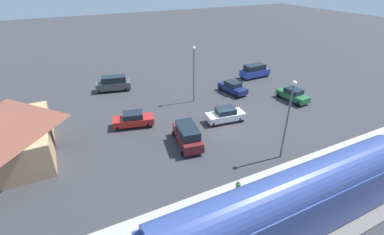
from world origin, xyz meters
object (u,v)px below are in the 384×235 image
at_px(sedan_navy, 233,87).
at_px(suv_blue, 255,71).
at_px(sedan_green, 293,95).
at_px(light_pole_near_platform, 289,112).
at_px(pedestrian_on_platform, 238,188).
at_px(light_pole_lot_center, 194,68).
at_px(suv_charcoal, 114,83).
at_px(sedan_red, 133,119).
at_px(sedan_white, 225,115).
at_px(station_building, 1,135).
at_px(suv_maroon, 188,135).

bearing_deg(sedan_navy, suv_blue, -60.85).
bearing_deg(sedan_green, light_pole_near_platform, 131.25).
bearing_deg(light_pole_near_platform, sedan_green, -48.75).
height_order(pedestrian_on_platform, light_pole_lot_center, light_pole_lot_center).
bearing_deg(sedan_navy, suv_charcoal, 60.73).
relative_size(sedan_red, sedan_white, 1.02).
height_order(station_building, light_pole_near_platform, light_pole_near_platform).
bearing_deg(suv_maroon, light_pole_near_platform, -129.51).
height_order(suv_blue, sedan_white, suv_blue).
bearing_deg(light_pole_lot_center, pedestrian_on_platform, 163.74).
relative_size(station_building, sedan_navy, 2.18).
xyz_separation_m(suv_maroon, suv_blue, (13.08, -18.61, 0.00)).
xyz_separation_m(sedan_navy, sedan_red, (-3.07, 15.58, 0.00)).
bearing_deg(light_pole_near_platform, sedan_red, 42.60).
relative_size(suv_blue, light_pole_lot_center, 0.66).
distance_m(station_building, suv_charcoal, 17.76).
relative_size(station_building, light_pole_near_platform, 1.33).
relative_size(station_building, suv_blue, 2.10).
distance_m(suv_charcoal, light_pole_near_platform, 26.25).
xyz_separation_m(suv_blue, light_pole_lot_center, (-3.93, 13.31, 3.60)).
bearing_deg(sedan_navy, light_pole_near_platform, 163.15).
bearing_deg(suv_charcoal, station_building, 134.71).
relative_size(sedan_green, suv_charcoal, 0.89).
xyz_separation_m(sedan_navy, sedan_white, (-6.79, 5.58, 0.00)).
distance_m(station_building, sedan_white, 22.58).
bearing_deg(station_building, light_pole_lot_center, -79.98).
height_order(sedan_green, suv_charcoal, suv_charcoal).
distance_m(sedan_navy, light_pole_lot_center, 7.45).
height_order(suv_charcoal, sedan_white, suv_charcoal).
distance_m(sedan_navy, sedan_green, 8.33).
bearing_deg(station_building, sedan_red, -86.34).
height_order(suv_maroon, suv_blue, same).
xyz_separation_m(sedan_red, light_pole_lot_center, (3.02, -9.22, 3.87)).
relative_size(suv_blue, light_pole_near_platform, 0.63).
bearing_deg(station_building, suv_blue, -77.49).
relative_size(suv_charcoal, sedan_red, 1.08).
bearing_deg(suv_blue, suv_maroon, 125.10).
height_order(suv_charcoal, light_pole_lot_center, light_pole_lot_center).
bearing_deg(sedan_white, suv_charcoal, 32.37).
height_order(suv_maroon, light_pole_lot_center, light_pole_lot_center).
bearing_deg(suv_blue, pedestrian_on_platform, 139.64).
relative_size(pedestrian_on_platform, suv_blue, 0.35).
xyz_separation_m(pedestrian_on_platform, suv_charcoal, (26.50, 3.75, -0.13)).
bearing_deg(light_pole_near_platform, pedestrian_on_platform, 112.19).
xyz_separation_m(station_building, light_pole_lot_center, (3.80, -21.53, 2.05)).
height_order(pedestrian_on_platform, sedan_white, pedestrian_on_platform).
xyz_separation_m(sedan_navy, sedan_green, (-5.87, -5.91, 0.00)).
bearing_deg(station_building, sedan_green, -93.42).
bearing_deg(suv_charcoal, light_pole_near_platform, -155.53).
relative_size(station_building, pedestrian_on_platform, 6.05).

